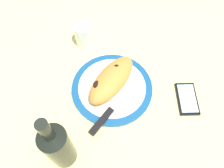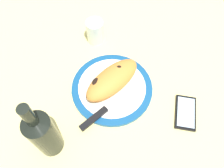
% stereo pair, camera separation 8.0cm
% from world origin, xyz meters
% --- Properties ---
extents(ground_plane, '(1.50, 1.50, 0.03)m').
position_xyz_m(ground_plane, '(0.00, 0.00, -0.01)').
color(ground_plane, '#E5D684').
extents(plate, '(0.29, 0.29, 0.02)m').
position_xyz_m(plate, '(0.00, 0.00, 0.01)').
color(plate, navy).
rests_on(plate, ground_plane).
extents(calzone, '(0.23, 0.14, 0.07)m').
position_xyz_m(calzone, '(-0.01, -0.01, 0.05)').
color(calzone, orange).
rests_on(calzone, plate).
extents(fork, '(0.18, 0.02, 0.00)m').
position_xyz_m(fork, '(0.02, -0.06, 0.02)').
color(fork, silver).
rests_on(fork, plate).
extents(knife, '(0.25, 0.06, 0.01)m').
position_xyz_m(knife, '(0.08, 0.07, 0.02)').
color(knife, silver).
rests_on(knife, plate).
extents(smartphone, '(0.13, 0.13, 0.01)m').
position_xyz_m(smartphone, '(-0.16, 0.21, 0.01)').
color(smartphone, black).
rests_on(smartphone, ground_plane).
extents(water_glass, '(0.07, 0.07, 0.10)m').
position_xyz_m(water_glass, '(-0.07, -0.23, 0.04)').
color(water_glass, silver).
rests_on(water_glass, ground_plane).
extents(wine_bottle, '(0.08, 0.08, 0.28)m').
position_xyz_m(wine_bottle, '(0.26, 0.07, 0.11)').
color(wine_bottle, black).
rests_on(wine_bottle, ground_plane).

